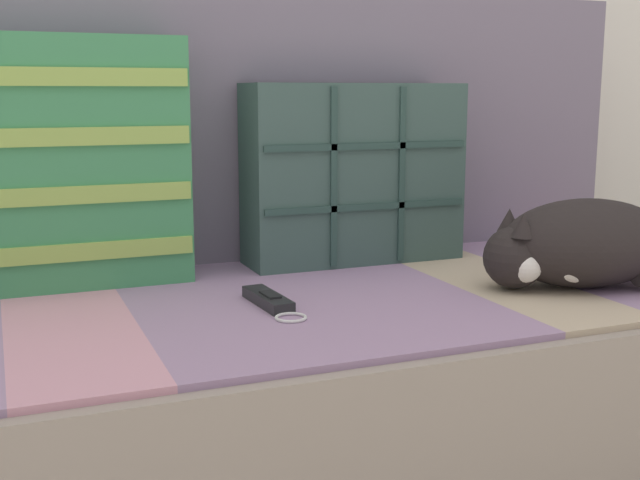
# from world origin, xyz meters

# --- Properties ---
(couch) EXTENTS (1.97, 0.81, 0.41)m
(couch) POSITION_xyz_m (0.00, 0.14, 0.20)
(couch) COLOR gray
(couch) RESTS_ON ground_plane
(sofa_backrest) EXTENTS (1.93, 0.14, 0.54)m
(sofa_backrest) POSITION_xyz_m (0.00, 0.48, 0.68)
(sofa_backrest) COLOR slate
(sofa_backrest) RESTS_ON couch
(throw_pillow_quilted) EXTENTS (0.43, 0.14, 0.35)m
(throw_pillow_quilted) POSITION_xyz_m (0.29, 0.33, 0.58)
(throw_pillow_quilted) COLOR #38514C
(throw_pillow_quilted) RESTS_ON couch
(throw_pillow_striped) EXTENTS (0.44, 0.14, 0.43)m
(throw_pillow_striped) POSITION_xyz_m (-0.26, 0.33, 0.62)
(throw_pillow_striped) COLOR #3D8956
(throw_pillow_striped) RESTS_ON couch
(sleeping_cat) EXTENTS (0.37, 0.24, 0.15)m
(sleeping_cat) POSITION_xyz_m (0.56, -0.02, 0.48)
(sleeping_cat) COLOR black
(sleeping_cat) RESTS_ON couch
(game_remote_near) EXTENTS (0.05, 0.19, 0.02)m
(game_remote_near) POSITION_xyz_m (0.03, 0.06, 0.42)
(game_remote_near) COLOR black
(game_remote_near) RESTS_ON couch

